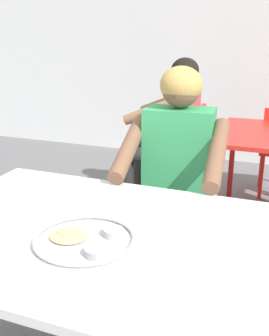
{
  "coord_description": "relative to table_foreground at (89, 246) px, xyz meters",
  "views": [
    {
      "loc": [
        0.59,
        -1.01,
        1.39
      ],
      "look_at": [
        0.07,
        0.34,
        0.9
      ],
      "focal_mm": 42.84,
      "sensor_mm": 36.0,
      "label": 1
    }
  ],
  "objects": [
    {
      "name": "thali_tray",
      "position": [
        0.04,
        -0.09,
        0.08
      ],
      "size": [
        0.33,
        0.33,
        0.03
      ],
      "color": "#B7BABF",
      "rests_on": "table_foreground"
    },
    {
      "name": "patron_background",
      "position": [
        -0.23,
        1.85,
        0.04
      ],
      "size": [
        0.56,
        0.5,
        1.22
      ],
      "color": "black",
      "rests_on": "ground"
    },
    {
      "name": "diner_foreground",
      "position": [
        0.11,
        0.71,
        0.06
      ],
      "size": [
        0.52,
        0.57,
        1.24
      ],
      "color": "#3C3C3C",
      "rests_on": "ground"
    },
    {
      "name": "chair_foreground",
      "position": [
        0.1,
        0.93,
        -0.18
      ],
      "size": [
        0.41,
        0.41,
        0.86
      ],
      "color": "silver",
      "rests_on": "ground"
    },
    {
      "name": "back_wall",
      "position": [
        0.0,
        3.45,
        1.02
      ],
      "size": [
        12.0,
        0.12,
        3.4
      ],
      "primitive_type": "cube",
      "color": "white",
      "rests_on": "ground"
    },
    {
      "name": "table_foreground",
      "position": [
        0.0,
        0.0,
        0.0
      ],
      "size": [
        1.26,
        0.91,
        0.75
      ],
      "color": "silver",
      "rests_on": "ground"
    },
    {
      "name": "chair_red_left",
      "position": [
        -0.09,
        1.86,
        -0.19
      ],
      "size": [
        0.48,
        0.47,
        0.85
      ],
      "color": "red",
      "rests_on": "ground"
    }
  ]
}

